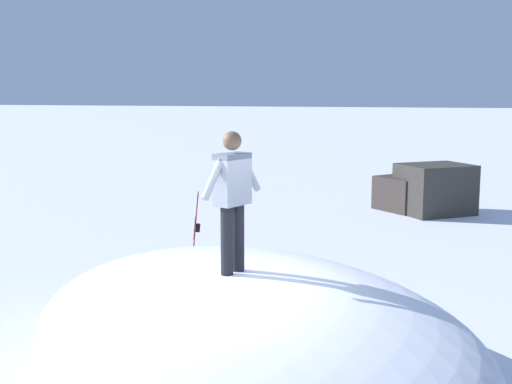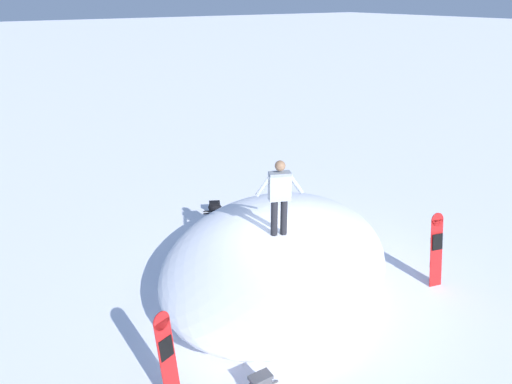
% 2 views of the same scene
% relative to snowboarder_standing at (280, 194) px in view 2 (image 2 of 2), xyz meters
% --- Properties ---
extents(ground, '(240.00, 240.00, 0.00)m').
position_rel_snowboarder_standing_xyz_m(ground, '(0.44, -0.12, -2.12)').
color(ground, white).
extents(snow_mound, '(7.83, 7.53, 1.21)m').
position_rel_snowboarder_standing_xyz_m(snow_mound, '(0.09, 0.18, -1.51)').
color(snow_mound, white).
rests_on(snow_mound, ground).
extents(snowboarder_standing, '(0.93, 0.47, 1.60)m').
position_rel_snowboarder_standing_xyz_m(snowboarder_standing, '(0.00, 0.00, 0.00)').
color(snowboarder_standing, black).
rests_on(snowboarder_standing, snow_mound).
extents(snowboard_primary_upright, '(0.33, 0.25, 1.60)m').
position_rel_snowboarder_standing_xyz_m(snowboard_primary_upright, '(-3.22, -1.58, -1.29)').
color(snowboard_primary_upright, red).
rests_on(snowboard_primary_upright, ground).
extents(snowboard_secondary_upright, '(0.36, 0.36, 1.60)m').
position_rel_snowboarder_standing_xyz_m(snowboard_secondary_upright, '(2.79, -1.80, -1.29)').
color(snowboard_secondary_upright, red).
rests_on(snowboard_secondary_upright, ground).
extents(backpack_near, '(0.57, 0.44, 0.33)m').
position_rel_snowboarder_standing_xyz_m(backpack_near, '(0.66, 3.88, -1.94)').
color(backpack_near, black).
rests_on(backpack_near, ground).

